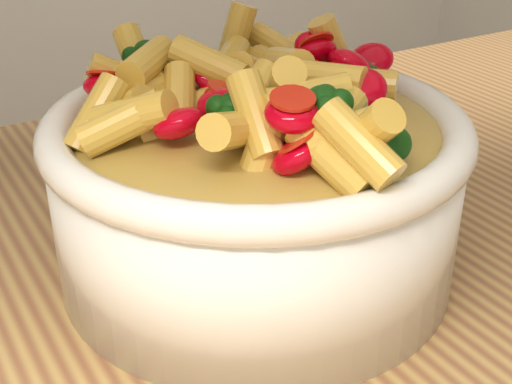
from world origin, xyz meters
TOP-DOWN VIEW (x-y plane):
  - serving_bowl at (-0.08, 0.06)m, footprint 0.26×0.26m
  - pasta_salad at (-0.08, 0.06)m, footprint 0.21×0.21m

SIDE VIEW (x-z plane):
  - serving_bowl at x=-0.08m, z-range 0.90..1.01m
  - pasta_salad at x=-0.08m, z-range 1.00..1.05m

